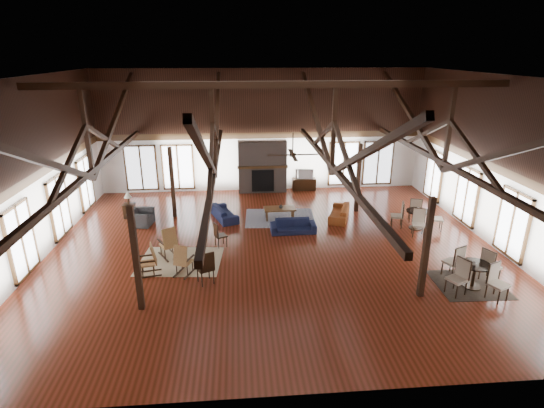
{
  "coord_description": "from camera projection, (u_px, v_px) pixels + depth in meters",
  "views": [
    {
      "loc": [
        -1.22,
        -13.89,
        6.77
      ],
      "look_at": [
        0.02,
        1.0,
        1.35
      ],
      "focal_mm": 28.0,
      "sensor_mm": 36.0,
      "label": 1
    }
  ],
  "objects": [
    {
      "name": "floor",
      "position": [
        274.0,
        248.0,
        15.41
      ],
      "size": [
        16.0,
        16.0,
        0.0
      ],
      "primitive_type": "plane",
      "color": "maroon",
      "rests_on": "ground"
    },
    {
      "name": "ceiling",
      "position": [
        274.0,
        76.0,
        13.37
      ],
      "size": [
        16.0,
        14.0,
        0.02
      ],
      "primitive_type": "cube",
      "color": "black",
      "rests_on": "wall_back"
    },
    {
      "name": "wall_back",
      "position": [
        262.0,
        132.0,
        20.95
      ],
      "size": [
        16.0,
        0.02,
        6.0
      ],
      "primitive_type": "cube",
      "color": "white",
      "rests_on": "floor"
    },
    {
      "name": "wall_front",
      "position": [
        307.0,
        267.0,
        7.83
      ],
      "size": [
        16.0,
        0.02,
        6.0
      ],
      "primitive_type": "cube",
      "color": "white",
      "rests_on": "floor"
    },
    {
      "name": "wall_left",
      "position": [
        29.0,
        174.0,
        13.77
      ],
      "size": [
        0.02,
        14.0,
        6.0
      ],
      "primitive_type": "cube",
      "color": "white",
      "rests_on": "floor"
    },
    {
      "name": "wall_right",
      "position": [
        499.0,
        164.0,
        15.01
      ],
      "size": [
        0.02,
        14.0,
        6.0
      ],
      "primitive_type": "cube",
      "color": "white",
      "rests_on": "floor"
    },
    {
      "name": "roof_truss",
      "position": [
        274.0,
        138.0,
        14.04
      ],
      "size": [
        15.6,
        14.07,
        3.14
      ],
      "color": "black",
      "rests_on": "wall_back"
    },
    {
      "name": "post_grid",
      "position": [
        274.0,
        209.0,
        14.89
      ],
      "size": [
        8.16,
        7.16,
        3.05
      ],
      "color": "black",
      "rests_on": "floor"
    },
    {
      "name": "fireplace",
      "position": [
        262.0,
        167.0,
        21.22
      ],
      "size": [
        2.5,
        0.69,
        2.6
      ],
      "color": "brown",
      "rests_on": "floor"
    },
    {
      "name": "ceiling_fan",
      "position": [
        293.0,
        154.0,
        13.24
      ],
      "size": [
        1.6,
        1.6,
        0.75
      ],
      "color": "black",
      "rests_on": "roof_truss"
    },
    {
      "name": "sofa_navy_front",
      "position": [
        293.0,
        226.0,
        16.68
      ],
      "size": [
        1.79,
        0.73,
        0.52
      ],
      "primitive_type": "imported",
      "rotation": [
        0.0,
        0.0,
        0.02
      ],
      "color": "#141937",
      "rests_on": "floor"
    },
    {
      "name": "sofa_navy_left",
      "position": [
        224.0,
        213.0,
        18.06
      ],
      "size": [
        1.97,
        1.29,
        0.54
      ],
      "primitive_type": "imported",
      "rotation": [
        0.0,
        0.0,
        1.91
      ],
      "color": "#161B3D",
      "rests_on": "floor"
    },
    {
      "name": "sofa_orange",
      "position": [
        339.0,
        212.0,
        18.08
      ],
      "size": [
        2.0,
        1.31,
        0.54
      ],
      "primitive_type": "imported",
      "rotation": [
        0.0,
        0.0,
        -1.92
      ],
      "color": "brown",
      "rests_on": "floor"
    },
    {
      "name": "coffee_table",
      "position": [
        280.0,
        209.0,
        17.92
      ],
      "size": [
        1.35,
        0.71,
        0.51
      ],
      "rotation": [
        0.0,
        0.0,
        0.03
      ],
      "color": "brown",
      "rests_on": "floor"
    },
    {
      "name": "vase",
      "position": [
        281.0,
        206.0,
        17.85
      ],
      "size": [
        0.2,
        0.2,
        0.19
      ],
      "primitive_type": "imported",
      "rotation": [
        0.0,
        0.0,
        0.13
      ],
      "color": "#B2B2B2",
      "rests_on": "coffee_table"
    },
    {
      "name": "armchair",
      "position": [
        141.0,
        217.0,
        17.41
      ],
      "size": [
        1.09,
        0.99,
        0.62
      ],
      "primitive_type": "imported",
      "rotation": [
        0.0,
        0.0,
        1.41
      ],
      "color": "#272829",
      "rests_on": "floor"
    },
    {
      "name": "side_table_lamp",
      "position": [
        129.0,
        208.0,
        18.15
      ],
      "size": [
        0.45,
        0.45,
        1.16
      ],
      "color": "black",
      "rests_on": "floor"
    },
    {
      "name": "rocking_chair_a",
      "position": [
        169.0,
        243.0,
        14.55
      ],
      "size": [
        0.84,
        0.99,
        1.13
      ],
      "rotation": [
        0.0,
        0.0,
        0.52
      ],
      "color": "olive",
      "rests_on": "floor"
    },
    {
      "name": "rocking_chair_b",
      "position": [
        182.0,
        261.0,
        13.44
      ],
      "size": [
        0.71,
        0.91,
        1.05
      ],
      "rotation": [
        0.0,
        0.0,
        -0.39
      ],
      "color": "olive",
      "rests_on": "floor"
    },
    {
      "name": "rocking_chair_c",
      "position": [
        151.0,
        260.0,
        13.47
      ],
      "size": [
        0.87,
        0.57,
        1.04
      ],
      "rotation": [
        0.0,
        0.0,
        1.75
      ],
      "color": "olive",
      "rests_on": "floor"
    },
    {
      "name": "side_chair_a",
      "position": [
        218.0,
        233.0,
        15.36
      ],
      "size": [
        0.52,
        0.52,
        0.94
      ],
      "rotation": [
        0.0,
        0.0,
        -1.15
      ],
      "color": "black",
      "rests_on": "floor"
    },
    {
      "name": "side_chair_b",
      "position": [
        206.0,
        266.0,
        12.83
      ],
      "size": [
        0.62,
        0.62,
        1.1
      ],
      "rotation": [
        0.0,
        0.0,
        0.43
      ],
      "color": "black",
      "rests_on": "floor"
    },
    {
      "name": "cafe_table_near",
      "position": [
        475.0,
        271.0,
        12.71
      ],
      "size": [
        2.08,
        2.08,
        1.08
      ],
      "rotation": [
        0.0,
        0.0,
        0.43
      ],
      "color": "black",
      "rests_on": "floor"
    },
    {
      "name": "cafe_table_far",
      "position": [
        417.0,
        216.0,
        16.97
      ],
      "size": [
        2.06,
        2.06,
        1.05
      ],
      "rotation": [
        0.0,
        0.0,
        -0.29
      ],
      "color": "black",
      "rests_on": "floor"
    },
    {
      "name": "cup_near",
      "position": [
        474.0,
        264.0,
        12.56
      ],
      "size": [
        0.15,
        0.15,
        0.1
      ],
      "primitive_type": "imported",
      "rotation": [
        0.0,
        0.0,
        0.25
      ],
      "color": "#B2B2B2",
      "rests_on": "cafe_table_near"
    },
    {
      "name": "cup_far",
      "position": [
        419.0,
        209.0,
        16.93
      ],
      "size": [
        0.14,
        0.14,
        0.1
      ],
      "primitive_type": "imported",
      "rotation": [
        0.0,
        0.0,
        0.12
      ],
      "color": "#B2B2B2",
      "rests_on": "cafe_table_far"
    },
    {
      "name": "tv_console",
      "position": [
        304.0,
        184.0,
        21.8
      ],
      "size": [
        1.2,
        0.45,
        0.6
      ],
      "primitive_type": "cube",
      "color": "black",
      "rests_on": "floor"
    },
    {
      "name": "television",
      "position": [
        304.0,
        174.0,
        21.61
      ],
      "size": [
        0.92,
        0.24,
        0.52
      ],
      "primitive_type": "imported",
      "rotation": [
        0.0,
        0.0,
        -0.13
      ],
      "color": "#B2B2B2",
      "rests_on": "tv_console"
    },
    {
      "name": "rug_tan",
      "position": [
        181.0,
        261.0,
        14.46
      ],
      "size": [
        2.92,
        2.39,
        0.01
      ],
      "primitive_type": "cube",
      "rotation": [
        0.0,
        0.0,
        -0.09
      ],
      "color": "tan",
      "rests_on": "floor"
    },
    {
      "name": "rug_navy",
      "position": [
        280.0,
        218.0,
        18.2
      ],
      "size": [
        3.05,
        2.37,
        0.01
      ],
      "primitive_type": "cube",
      "rotation": [
        0.0,
        0.0,
        -0.06
      ],
      "color": "#161B3F",
      "rests_on": "floor"
    },
    {
      "name": "rug_dark",
      "position": [
        469.0,
        284.0,
        13.02
      ],
      "size": [
        2.08,
        1.91,
        0.01
      ],
      "primitive_type": "cube",
      "rotation": [
        0.0,
        0.0,
        -0.03
      ],
      "color": "black",
      "rests_on": "floor"
    }
  ]
}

